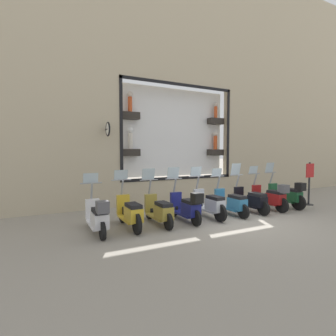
# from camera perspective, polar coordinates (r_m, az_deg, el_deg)

# --- Properties ---
(ground_plane) EXTENTS (120.00, 120.00, 0.00)m
(ground_plane) POSITION_cam_1_polar(r_m,az_deg,el_deg) (8.59, 14.01, -10.82)
(ground_plane) COLOR gray
(building_facade) EXTENTS (1.18, 36.00, 10.63)m
(building_facade) POSITION_cam_1_polar(r_m,az_deg,el_deg) (11.78, 2.18, 19.88)
(building_facade) COLOR tan
(building_facade) RESTS_ON ground_plane
(scooter_green_0) EXTENTS (1.81, 0.61, 1.68)m
(scooter_green_0) POSITION_cam_1_polar(r_m,az_deg,el_deg) (10.93, 24.54, -5.34)
(scooter_green_0) COLOR black
(scooter_green_0) RESTS_ON ground_plane
(scooter_red_1) EXTENTS (1.80, 0.61, 1.57)m
(scooter_red_1) POSITION_cam_1_polar(r_m,az_deg,el_deg) (10.26, 21.47, -5.91)
(scooter_red_1) COLOR black
(scooter_red_1) RESTS_ON ground_plane
(scooter_black_2) EXTENTS (1.80, 0.60, 1.69)m
(scooter_black_2) POSITION_cam_1_polar(r_m,az_deg,el_deg) (9.67, 17.67, -6.67)
(scooter_black_2) COLOR black
(scooter_black_2) RESTS_ON ground_plane
(scooter_teal_3) EXTENTS (1.79, 0.60, 1.52)m
(scooter_teal_3) POSITION_cam_1_polar(r_m,az_deg,el_deg) (9.08, 13.67, -7.35)
(scooter_teal_3) COLOR black
(scooter_teal_3) RESTS_ON ground_plane
(scooter_silver_4) EXTENTS (1.81, 0.60, 1.61)m
(scooter_silver_4) POSITION_cam_1_polar(r_m,az_deg,el_deg) (8.54, 9.06, -7.79)
(scooter_silver_4) COLOR black
(scooter_silver_4) RESTS_ON ground_plane
(scooter_navy_5) EXTENTS (1.79, 0.60, 1.61)m
(scooter_navy_5) POSITION_cam_1_polar(r_m,az_deg,el_deg) (8.00, 4.16, -8.42)
(scooter_navy_5) COLOR black
(scooter_navy_5) RESTS_ON ground_plane
(scooter_olive_6) EXTENTS (1.79, 0.61, 1.60)m
(scooter_olive_6) POSITION_cam_1_polar(r_m,az_deg,el_deg) (7.66, -1.87, -9.27)
(scooter_olive_6) COLOR black
(scooter_olive_6) RESTS_ON ground_plane
(scooter_yellow_7) EXTENTS (1.81, 0.61, 1.58)m
(scooter_yellow_7) POSITION_cam_1_polar(r_m,az_deg,el_deg) (7.34, -8.26, -9.66)
(scooter_yellow_7) COLOR black
(scooter_yellow_7) RESTS_ON ground_plane
(scooter_white_8) EXTENTS (1.79, 0.61, 1.51)m
(scooter_white_8) POSITION_cam_1_polar(r_m,az_deg,el_deg) (7.05, -15.02, -10.23)
(scooter_white_8) COLOR black
(scooter_white_8) RESTS_ON ground_plane
(shop_sign_post) EXTENTS (0.36, 0.45, 1.70)m
(shop_sign_post) POSITION_cam_1_polar(r_m,az_deg,el_deg) (11.87, 28.41, -2.68)
(shop_sign_post) COLOR #232326
(shop_sign_post) RESTS_ON ground_plane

